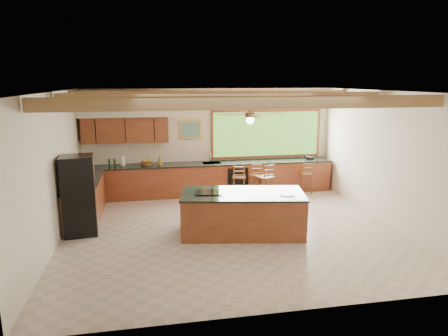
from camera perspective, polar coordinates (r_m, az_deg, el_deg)
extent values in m
plane|color=#C3B0A1|center=(8.89, 1.16, -8.85)|extent=(7.20, 7.20, 0.00)
cube|color=beige|center=(11.61, -2.06, 3.88)|extent=(7.20, 0.04, 3.00)
cube|color=beige|center=(5.43, 8.22, -6.26)|extent=(7.20, 0.04, 3.00)
cube|color=beige|center=(8.51, -23.27, -0.30)|extent=(0.04, 6.50, 3.00)
cube|color=beige|center=(9.83, 22.22, 1.39)|extent=(0.04, 6.50, 3.00)
cube|color=#A77253|center=(8.29, 1.25, 10.86)|extent=(7.20, 6.50, 0.04)
cube|color=#A07850|center=(6.73, 4.05, 9.28)|extent=(7.10, 0.15, 0.22)
cube|color=#A07850|center=(8.78, 0.57, 10.04)|extent=(7.10, 0.15, 0.22)
cube|color=#A07850|center=(10.55, -1.34, 10.44)|extent=(7.10, 0.15, 0.22)
cube|color=brown|center=(11.27, -13.88, 5.32)|extent=(2.30, 0.35, 0.70)
cube|color=beige|center=(11.14, -14.06, 8.33)|extent=(2.60, 0.50, 0.48)
cylinder|color=#FFEABF|center=(11.22, -17.59, 6.97)|extent=(0.10, 0.10, 0.01)
cylinder|color=#FFEABF|center=(11.14, -10.38, 7.31)|extent=(0.10, 0.10, 0.01)
cube|color=#7DC145|center=(11.93, 6.09, 4.87)|extent=(3.20, 0.04, 1.30)
cube|color=gold|center=(11.47, -4.78, 5.50)|extent=(0.64, 0.03, 0.54)
cube|color=#3F7257|center=(11.45, -4.77, 5.49)|extent=(0.54, 0.01, 0.44)
cube|color=brown|center=(11.49, -1.77, -1.60)|extent=(7.00, 0.65, 0.88)
cube|color=black|center=(11.39, -1.78, 0.64)|extent=(7.04, 0.69, 0.04)
cube|color=brown|center=(9.99, -19.20, -4.48)|extent=(0.65, 2.35, 0.88)
cube|color=black|center=(9.87, -19.39, -1.92)|extent=(0.69, 2.39, 0.04)
cube|color=black|center=(11.31, 2.00, -1.94)|extent=(0.60, 0.02, 0.78)
cube|color=silver|center=(11.39, -1.78, 0.67)|extent=(0.50, 0.38, 0.03)
cylinder|color=silver|center=(11.55, -1.94, 1.67)|extent=(0.03, 0.03, 0.30)
cylinder|color=silver|center=(11.43, -1.87, 2.22)|extent=(0.03, 0.20, 0.03)
cylinder|color=white|center=(11.28, -14.24, 0.99)|extent=(0.11, 0.11, 0.28)
cylinder|color=#193F1A|center=(11.37, -16.07, 0.74)|extent=(0.05, 0.05, 0.19)
cylinder|color=#193F1A|center=(11.30, -15.37, 0.74)|extent=(0.06, 0.06, 0.21)
cube|color=black|center=(12.16, 12.08, 1.47)|extent=(0.23, 0.19, 0.10)
cube|color=brown|center=(8.59, 2.67, -6.57)|extent=(2.71, 1.60, 0.86)
cube|color=black|center=(8.46, 2.70, -3.68)|extent=(2.75, 1.64, 0.04)
cube|color=black|center=(8.44, -2.17, -3.51)|extent=(0.64, 0.54, 0.02)
cylinder|color=white|center=(8.39, 9.01, -3.77)|extent=(0.31, 0.31, 0.02)
cube|color=black|center=(8.97, -20.01, -3.70)|extent=(0.73, 0.71, 1.70)
cube|color=silver|center=(8.92, -17.91, -3.64)|extent=(0.02, 0.05, 1.56)
cube|color=brown|center=(10.82, 5.88, -1.27)|extent=(0.51, 0.51, 0.04)
cylinder|color=brown|center=(10.72, 5.26, -3.31)|extent=(0.04, 0.04, 0.65)
cylinder|color=brown|center=(10.81, 6.87, -3.22)|extent=(0.04, 0.04, 0.65)
cylinder|color=brown|center=(11.01, 4.81, -2.88)|extent=(0.04, 0.04, 0.65)
cylinder|color=brown|center=(11.10, 6.39, -2.79)|extent=(0.04, 0.04, 0.65)
cube|color=brown|center=(11.10, 2.15, -1.24)|extent=(0.43, 0.43, 0.04)
cylinder|color=brown|center=(11.02, 1.58, -3.02)|extent=(0.03, 0.03, 0.58)
cylinder|color=brown|center=(11.08, 3.01, -2.94)|extent=(0.03, 0.03, 0.58)
cylinder|color=brown|center=(11.28, 1.28, -2.64)|extent=(0.03, 0.03, 0.58)
cylinder|color=brown|center=(11.34, 2.68, -2.57)|extent=(0.03, 0.03, 0.58)
cube|color=brown|center=(11.25, 4.65, -0.95)|extent=(0.44, 0.44, 0.04)
cylinder|color=brown|center=(11.16, 4.08, -2.78)|extent=(0.04, 0.04, 0.61)
cylinder|color=brown|center=(11.23, 5.54, -2.70)|extent=(0.04, 0.04, 0.61)
cylinder|color=brown|center=(11.43, 3.71, -2.40)|extent=(0.04, 0.04, 0.61)
cylinder|color=brown|center=(11.51, 5.14, -2.32)|extent=(0.04, 0.04, 0.61)
cube|color=brown|center=(11.72, 11.63, -0.74)|extent=(0.37, 0.37, 0.04)
cylinder|color=brown|center=(11.62, 11.17, -2.43)|extent=(0.03, 0.03, 0.59)
cylinder|color=brown|center=(11.72, 12.46, -2.35)|extent=(0.03, 0.03, 0.59)
cylinder|color=brown|center=(11.87, 10.67, -2.09)|extent=(0.03, 0.03, 0.59)
cylinder|color=brown|center=(11.98, 11.94, -2.02)|extent=(0.03, 0.03, 0.59)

